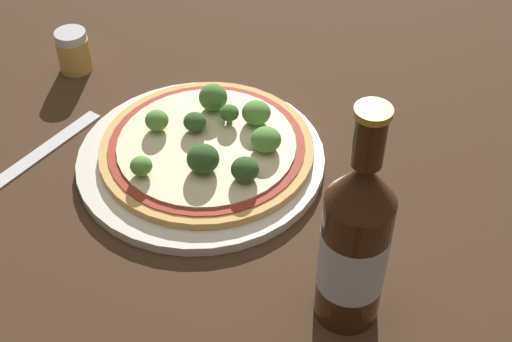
{
  "coord_description": "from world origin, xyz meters",
  "views": [
    {
      "loc": [
        0.23,
        -0.6,
        0.56
      ],
      "look_at": [
        0.1,
        -0.09,
        0.06
      ],
      "focal_mm": 50.0,
      "sensor_mm": 36.0,
      "label": 1
    }
  ],
  "objects_px": {
    "pizza": "(207,147)",
    "pepper_shaker": "(73,51)",
    "beer_bottle": "(355,244)",
    "fork": "(41,152)"
  },
  "relations": [
    {
      "from": "beer_bottle",
      "to": "pizza",
      "type": "bearing_deg",
      "value": 138.64
    },
    {
      "from": "pepper_shaker",
      "to": "fork",
      "type": "relative_size",
      "value": 0.33
    },
    {
      "from": "pizza",
      "to": "pepper_shaker",
      "type": "relative_size",
      "value": 4.31
    },
    {
      "from": "beer_bottle",
      "to": "fork",
      "type": "relative_size",
      "value": 1.38
    },
    {
      "from": "pepper_shaker",
      "to": "fork",
      "type": "xyz_separation_m",
      "value": [
        0.03,
        -0.17,
        -0.03
      ]
    },
    {
      "from": "pizza",
      "to": "beer_bottle",
      "type": "height_order",
      "value": "beer_bottle"
    },
    {
      "from": "beer_bottle",
      "to": "pepper_shaker",
      "type": "relative_size",
      "value": 4.2
    },
    {
      "from": "beer_bottle",
      "to": "pepper_shaker",
      "type": "bearing_deg",
      "value": 144.56
    },
    {
      "from": "pizza",
      "to": "pepper_shaker",
      "type": "xyz_separation_m",
      "value": [
        -0.23,
        0.13,
        0.01
      ]
    },
    {
      "from": "pizza",
      "to": "fork",
      "type": "height_order",
      "value": "pizza"
    }
  ]
}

